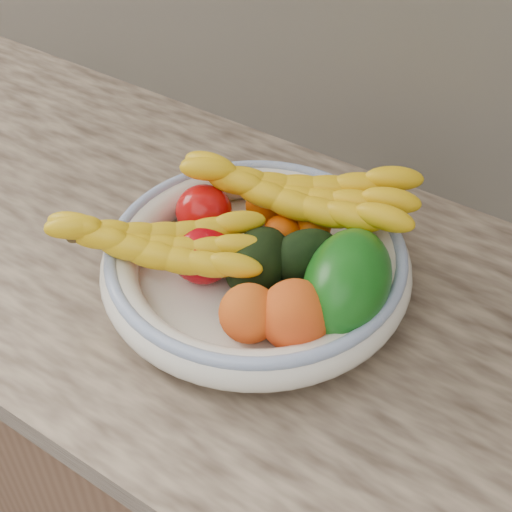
% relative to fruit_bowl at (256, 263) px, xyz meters
% --- Properties ---
extents(kitchen_counter, '(2.44, 0.66, 1.40)m').
position_rel_fruit_bowl_xyz_m(kitchen_counter, '(0.00, 0.03, -0.48)').
color(kitchen_counter, brown).
rests_on(kitchen_counter, ground).
extents(fruit_bowl, '(0.39, 0.39, 0.08)m').
position_rel_fruit_bowl_xyz_m(fruit_bowl, '(0.00, 0.00, 0.00)').
color(fruit_bowl, white).
rests_on(fruit_bowl, kitchen_counter).
extents(clementine_back_left, '(0.07, 0.07, 0.05)m').
position_rel_fruit_bowl_xyz_m(clementine_back_left, '(-0.05, 0.10, 0.01)').
color(clementine_back_left, '#EB6304').
rests_on(clementine_back_left, fruit_bowl).
extents(clementine_back_right, '(0.06, 0.06, 0.05)m').
position_rel_fruit_bowl_xyz_m(clementine_back_right, '(0.03, 0.10, 0.01)').
color(clementine_back_right, orange).
rests_on(clementine_back_right, fruit_bowl).
extents(clementine_back_mid, '(0.06, 0.06, 0.04)m').
position_rel_fruit_bowl_xyz_m(clementine_back_mid, '(-0.00, 0.06, 0.01)').
color(clementine_back_mid, '#E65304').
rests_on(clementine_back_mid, fruit_bowl).
extents(tomato_left, '(0.09, 0.09, 0.07)m').
position_rel_fruit_bowl_xyz_m(tomato_left, '(-0.11, 0.03, 0.01)').
color(tomato_left, '#C00B0C').
rests_on(tomato_left, fruit_bowl).
extents(tomato_near_left, '(0.10, 0.10, 0.07)m').
position_rel_fruit_bowl_xyz_m(tomato_near_left, '(-0.06, -0.04, 0.01)').
color(tomato_near_left, '#B3010A').
rests_on(tomato_near_left, fruit_bowl).
extents(avocado_center, '(0.09, 0.12, 0.07)m').
position_rel_fruit_bowl_xyz_m(avocado_center, '(0.01, -0.01, 0.02)').
color(avocado_center, black).
rests_on(avocado_center, fruit_bowl).
extents(avocado_right, '(0.10, 0.11, 0.07)m').
position_rel_fruit_bowl_xyz_m(avocado_right, '(0.05, 0.03, 0.02)').
color(avocado_right, black).
rests_on(avocado_right, fruit_bowl).
extents(green_mango, '(0.17, 0.19, 0.14)m').
position_rel_fruit_bowl_xyz_m(green_mango, '(0.12, 0.01, 0.03)').
color(green_mango, '#0F5411').
rests_on(green_mango, fruit_bowl).
extents(peach_front, '(0.07, 0.07, 0.07)m').
position_rel_fruit_bowl_xyz_m(peach_front, '(0.05, -0.09, 0.02)').
color(peach_front, orange).
rests_on(peach_front, fruit_bowl).
extents(peach_right, '(0.11, 0.11, 0.08)m').
position_rel_fruit_bowl_xyz_m(peach_right, '(0.10, -0.06, 0.02)').
color(peach_right, orange).
rests_on(peach_right, fruit_bowl).
extents(banana_bunch_back, '(0.35, 0.21, 0.09)m').
position_rel_fruit_bowl_xyz_m(banana_bunch_back, '(-0.00, 0.10, 0.04)').
color(banana_bunch_back, yellow).
rests_on(banana_bunch_back, fruit_bowl).
extents(banana_bunch_front, '(0.30, 0.24, 0.08)m').
position_rel_fruit_bowl_xyz_m(banana_bunch_front, '(-0.10, -0.07, 0.03)').
color(banana_bunch_front, yellow).
rests_on(banana_bunch_front, fruit_bowl).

